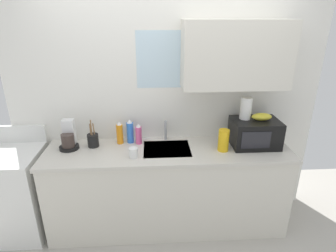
{
  "coord_description": "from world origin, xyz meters",
  "views": [
    {
      "loc": [
        -0.15,
        -2.47,
        2.15
      ],
      "look_at": [
        0.0,
        0.0,
        1.15
      ],
      "focal_mm": 30.03,
      "sensor_mm": 36.0,
      "label": 1
    }
  ],
  "objects_px": {
    "utensil_crock": "(93,140)",
    "coffee_maker": "(69,138)",
    "stove_range": "(15,193)",
    "dish_soap_bottle_pink": "(139,134)",
    "dish_soap_bottle_blue": "(130,132)",
    "cereal_canister": "(224,140)",
    "banana_bunch": "(262,117)",
    "dish_soap_bottle_orange": "(120,133)",
    "paper_towel_roll": "(246,108)",
    "microwave": "(255,133)",
    "mug_white": "(133,153)"
  },
  "relations": [
    {
      "from": "utensil_crock",
      "to": "coffee_maker",
      "type": "bearing_deg",
      "value": -177.16
    },
    {
      "from": "stove_range",
      "to": "dish_soap_bottle_pink",
      "type": "relative_size",
      "value": 4.99
    },
    {
      "from": "dish_soap_bottle_blue",
      "to": "coffee_maker",
      "type": "bearing_deg",
      "value": -171.57
    },
    {
      "from": "coffee_maker",
      "to": "cereal_canister",
      "type": "relative_size",
      "value": 1.29
    },
    {
      "from": "stove_range",
      "to": "cereal_canister",
      "type": "xyz_separation_m",
      "value": [
        2.09,
        -0.05,
        0.55
      ]
    },
    {
      "from": "banana_bunch",
      "to": "dish_soap_bottle_orange",
      "type": "height_order",
      "value": "banana_bunch"
    },
    {
      "from": "dish_soap_bottle_pink",
      "to": "dish_soap_bottle_blue",
      "type": "bearing_deg",
      "value": 157.86
    },
    {
      "from": "coffee_maker",
      "to": "dish_soap_bottle_orange",
      "type": "bearing_deg",
      "value": 8.24
    },
    {
      "from": "dish_soap_bottle_orange",
      "to": "paper_towel_roll",
      "type": "bearing_deg",
      "value": -3.63
    },
    {
      "from": "dish_soap_bottle_blue",
      "to": "utensil_crock",
      "type": "relative_size",
      "value": 0.84
    },
    {
      "from": "microwave",
      "to": "paper_towel_roll",
      "type": "height_order",
      "value": "paper_towel_roll"
    },
    {
      "from": "paper_towel_roll",
      "to": "mug_white",
      "type": "relative_size",
      "value": 2.32
    },
    {
      "from": "banana_bunch",
      "to": "dish_soap_bottle_blue",
      "type": "relative_size",
      "value": 0.8
    },
    {
      "from": "coffee_maker",
      "to": "mug_white",
      "type": "relative_size",
      "value": 2.95
    },
    {
      "from": "dish_soap_bottle_orange",
      "to": "dish_soap_bottle_pink",
      "type": "bearing_deg",
      "value": -5.49
    },
    {
      "from": "dish_soap_bottle_blue",
      "to": "utensil_crock",
      "type": "height_order",
      "value": "utensil_crock"
    },
    {
      "from": "cereal_canister",
      "to": "banana_bunch",
      "type": "bearing_deg",
      "value": 14.38
    },
    {
      "from": "paper_towel_roll",
      "to": "utensil_crock",
      "type": "relative_size",
      "value": 0.74
    },
    {
      "from": "coffee_maker",
      "to": "stove_range",
      "type": "bearing_deg",
      "value": -169.76
    },
    {
      "from": "banana_bunch",
      "to": "coffee_maker",
      "type": "xyz_separation_m",
      "value": [
        -1.9,
        0.06,
        -0.2
      ]
    },
    {
      "from": "microwave",
      "to": "dish_soap_bottle_blue",
      "type": "relative_size",
      "value": 1.84
    },
    {
      "from": "stove_range",
      "to": "dish_soap_bottle_orange",
      "type": "xyz_separation_m",
      "value": [
        1.07,
        0.18,
        0.55
      ]
    },
    {
      "from": "microwave",
      "to": "dish_soap_bottle_pink",
      "type": "distance_m",
      "value": 1.17
    },
    {
      "from": "coffee_maker",
      "to": "dish_soap_bottle_pink",
      "type": "height_order",
      "value": "coffee_maker"
    },
    {
      "from": "dish_soap_bottle_blue",
      "to": "banana_bunch",
      "type": "bearing_deg",
      "value": -6.43
    },
    {
      "from": "paper_towel_roll",
      "to": "cereal_canister",
      "type": "height_order",
      "value": "paper_towel_roll"
    },
    {
      "from": "banana_bunch",
      "to": "paper_towel_roll",
      "type": "bearing_deg",
      "value": 161.57
    },
    {
      "from": "microwave",
      "to": "mug_white",
      "type": "height_order",
      "value": "microwave"
    },
    {
      "from": "stove_range",
      "to": "paper_towel_roll",
      "type": "bearing_deg",
      "value": 2.37
    },
    {
      "from": "banana_bunch",
      "to": "cereal_canister",
      "type": "distance_m",
      "value": 0.45
    },
    {
      "from": "paper_towel_roll",
      "to": "mug_white",
      "type": "distance_m",
      "value": 1.18
    },
    {
      "from": "utensil_crock",
      "to": "dish_soap_bottle_orange",
      "type": "bearing_deg",
      "value": 12.87
    },
    {
      "from": "stove_range",
      "to": "mug_white",
      "type": "xyz_separation_m",
      "value": [
        1.22,
        -0.14,
        0.49
      ]
    },
    {
      "from": "mug_white",
      "to": "coffee_maker",
      "type": "bearing_deg",
      "value": 158.93
    },
    {
      "from": "banana_bunch",
      "to": "paper_towel_roll",
      "type": "xyz_separation_m",
      "value": [
        -0.15,
        0.05,
        0.08
      ]
    },
    {
      "from": "dish_soap_bottle_orange",
      "to": "mug_white",
      "type": "xyz_separation_m",
      "value": [
        0.15,
        -0.32,
        -0.07
      ]
    },
    {
      "from": "microwave",
      "to": "mug_white",
      "type": "bearing_deg",
      "value": -171.1
    },
    {
      "from": "coffee_maker",
      "to": "dish_soap_bottle_blue",
      "type": "xyz_separation_m",
      "value": [
        0.6,
        0.09,
        0.01
      ]
    },
    {
      "from": "mug_white",
      "to": "utensil_crock",
      "type": "relative_size",
      "value": 0.32
    },
    {
      "from": "banana_bunch",
      "to": "coffee_maker",
      "type": "relative_size",
      "value": 0.71
    },
    {
      "from": "stove_range",
      "to": "dish_soap_bottle_orange",
      "type": "relative_size",
      "value": 4.52
    },
    {
      "from": "dish_soap_bottle_blue",
      "to": "utensil_crock",
      "type": "distance_m",
      "value": 0.38
    },
    {
      "from": "stove_range",
      "to": "cereal_canister",
      "type": "height_order",
      "value": "cereal_canister"
    },
    {
      "from": "paper_towel_roll",
      "to": "dish_soap_bottle_blue",
      "type": "xyz_separation_m",
      "value": [
        -1.15,
        0.1,
        -0.26
      ]
    },
    {
      "from": "dish_soap_bottle_pink",
      "to": "mug_white",
      "type": "xyz_separation_m",
      "value": [
        -0.04,
        -0.3,
        -0.05
      ]
    },
    {
      "from": "paper_towel_roll",
      "to": "coffee_maker",
      "type": "xyz_separation_m",
      "value": [
        -1.75,
        0.01,
        -0.28
      ]
    },
    {
      "from": "stove_range",
      "to": "dish_soap_bottle_pink",
      "type": "bearing_deg",
      "value": 7.1
    },
    {
      "from": "dish_soap_bottle_orange",
      "to": "utensil_crock",
      "type": "bearing_deg",
      "value": -167.13
    },
    {
      "from": "coffee_maker",
      "to": "cereal_canister",
      "type": "distance_m",
      "value": 1.52
    },
    {
      "from": "stove_range",
      "to": "coffee_maker",
      "type": "distance_m",
      "value": 0.8
    }
  ]
}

